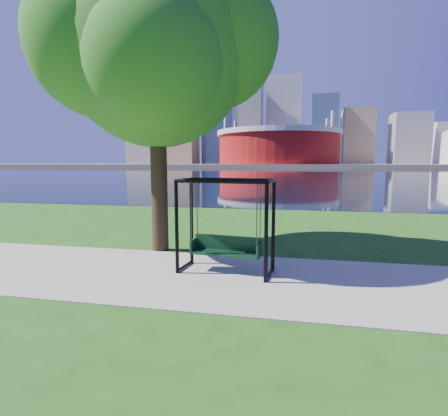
# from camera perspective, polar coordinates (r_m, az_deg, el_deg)

# --- Properties ---
(ground) EXTENTS (900.00, 900.00, 0.00)m
(ground) POSITION_cam_1_polar(r_m,az_deg,el_deg) (8.76, 1.75, -10.45)
(ground) COLOR #1E5114
(ground) RESTS_ON ground
(path) EXTENTS (120.00, 4.00, 0.03)m
(path) POSITION_cam_1_polar(r_m,az_deg,el_deg) (8.29, 1.15, -11.39)
(path) COLOR #9E937F
(path) RESTS_ON ground
(river) EXTENTS (900.00, 180.00, 0.02)m
(river) POSITION_cam_1_polar(r_m,az_deg,el_deg) (110.27, 10.75, 5.82)
(river) COLOR black
(river) RESTS_ON ground
(far_bank) EXTENTS (900.00, 228.00, 2.00)m
(far_bank) POSITION_cam_1_polar(r_m,az_deg,el_deg) (314.23, 11.25, 6.89)
(far_bank) COLOR #937F60
(far_bank) RESTS_ON ground
(stadium) EXTENTS (83.00, 83.00, 32.00)m
(stadium) POSITION_cam_1_polar(r_m,az_deg,el_deg) (243.77, 8.86, 9.97)
(stadium) COLOR maroon
(stadium) RESTS_ON far_bank
(skyline) EXTENTS (392.00, 66.00, 96.50)m
(skyline) POSITION_cam_1_polar(r_m,az_deg,el_deg) (329.35, 10.65, 13.00)
(skyline) COLOR gray
(skyline) RESTS_ON far_bank
(swing) EXTENTS (2.35, 1.23, 2.31)m
(swing) POSITION_cam_1_polar(r_m,az_deg,el_deg) (8.46, 0.30, -3.29)
(swing) COLOR black
(swing) RESTS_ON ground
(park_tree) EXTENTS (6.93, 6.26, 8.61)m
(park_tree) POSITION_cam_1_polar(r_m,az_deg,el_deg) (11.28, -11.22, 24.24)
(park_tree) COLOR black
(park_tree) RESTS_ON ground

